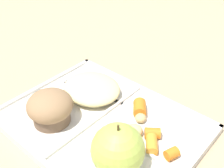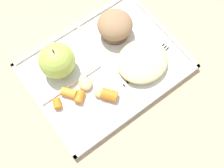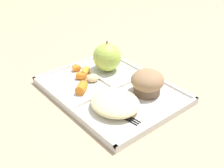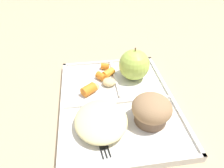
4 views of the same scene
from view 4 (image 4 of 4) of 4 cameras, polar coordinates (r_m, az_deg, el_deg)
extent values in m
plane|color=tan|center=(0.55, 1.51, -5.56)|extent=(6.00, 6.00, 0.00)
cube|color=silver|center=(0.55, 1.52, -5.07)|extent=(0.38, 0.29, 0.01)
cube|color=silver|center=(0.54, -13.44, -5.66)|extent=(0.38, 0.01, 0.01)
cube|color=silver|center=(0.58, 15.49, -2.79)|extent=(0.38, 0.01, 0.01)
cube|color=silver|center=(0.69, -1.07, 6.05)|extent=(0.01, 0.29, 0.01)
cube|color=silver|center=(0.42, 6.07, -21.29)|extent=(0.01, 0.29, 0.01)
cube|color=silver|center=(0.53, 1.72, -5.02)|extent=(0.01, 0.27, 0.01)
cube|color=silver|center=(0.62, 0.83, 1.67)|extent=(0.18, 0.01, 0.01)
sphere|color=#A8C14C|center=(0.60, 6.07, 5.23)|extent=(0.09, 0.09, 0.09)
cylinder|color=#4C381E|center=(0.58, 6.38, 9.16)|extent=(0.00, 0.00, 0.01)
cylinder|color=brown|center=(0.49, 10.49, -8.62)|extent=(0.07, 0.07, 0.03)
ellipsoid|color=#93704C|center=(0.48, 10.84, -6.42)|extent=(0.09, 0.09, 0.06)
cylinder|color=orange|center=(0.61, -2.99, 2.10)|extent=(0.04, 0.03, 0.02)
cylinder|color=orange|center=(0.56, -6.38, -1.52)|extent=(0.04, 0.05, 0.03)
cylinder|color=orange|center=(0.63, -0.95, 3.09)|extent=(0.04, 0.04, 0.02)
cylinder|color=orange|center=(0.66, -1.94, 4.82)|extent=(0.03, 0.03, 0.02)
ellipsoid|color=tan|center=(0.59, -0.81, 0.54)|extent=(0.04, 0.05, 0.02)
ellipsoid|color=tan|center=(0.58, -4.58, -0.67)|extent=(0.03, 0.03, 0.02)
ellipsoid|color=beige|center=(0.47, -3.02, -9.88)|extent=(0.13, 0.12, 0.04)
sphere|color=brown|center=(0.47, -2.82, -10.28)|extent=(0.03, 0.03, 0.03)
sphere|color=#755B4C|center=(0.48, -1.81, -9.37)|extent=(0.03, 0.03, 0.03)
cube|color=black|center=(0.50, -4.69, -9.42)|extent=(0.10, 0.02, 0.00)
cube|color=black|center=(0.45, -2.65, -15.66)|extent=(0.04, 0.02, 0.00)
cylinder|color=black|center=(0.44, -2.67, -18.76)|extent=(0.02, 0.01, 0.00)
cylinder|color=black|center=(0.44, -1.68, -18.54)|extent=(0.02, 0.01, 0.00)
cylinder|color=black|center=(0.44, -0.69, -18.31)|extent=(0.02, 0.01, 0.00)
camera|label=1|loc=(0.77, 25.04, 36.68)|focal=44.29mm
camera|label=2|loc=(0.67, -47.78, 57.08)|focal=46.11mm
camera|label=3|loc=(0.39, -118.70, -8.63)|focal=45.87mm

